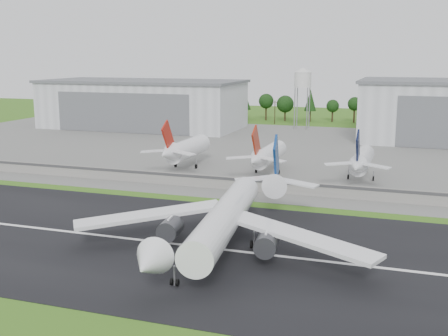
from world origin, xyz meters
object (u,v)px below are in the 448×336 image
(main_airliner, at_px, (224,225))
(parked_jet_navy, at_px, (361,161))
(parked_jet_red_b, at_px, (266,155))
(parked_jet_red_a, at_px, (184,149))

(main_airliner, distance_m, parked_jet_navy, 69.34)
(parked_jet_red_b, height_order, parked_jet_navy, parked_jet_red_b)
(parked_jet_red_a, bearing_deg, parked_jet_navy, -0.07)
(main_airliner, height_order, parked_jet_red_a, main_airliner)
(main_airliner, relative_size, parked_jet_red_b, 1.89)
(main_airliner, bearing_deg, parked_jet_red_a, -68.80)
(parked_jet_navy, bearing_deg, main_airliner, -105.08)
(parked_jet_red_a, xyz_separation_m, parked_jet_navy, (54.05, -0.07, -0.39))
(main_airliner, bearing_deg, parked_jet_navy, -112.14)
(parked_jet_red_b, bearing_deg, main_airliner, -81.98)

